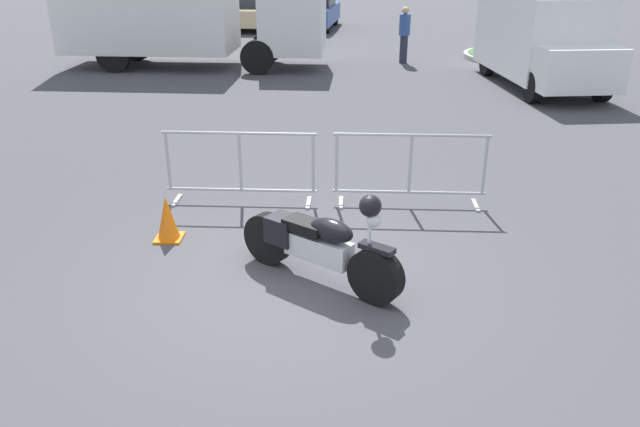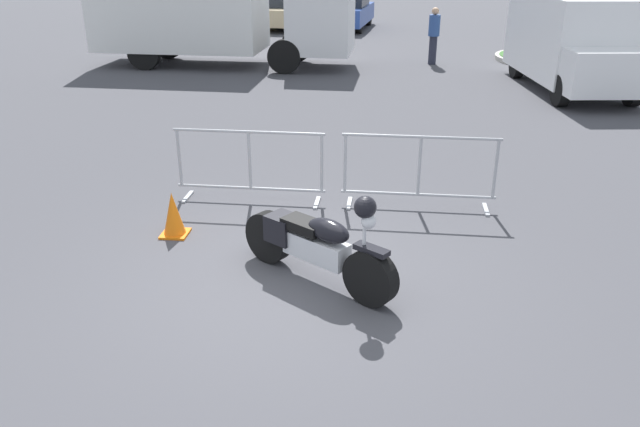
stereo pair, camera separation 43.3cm
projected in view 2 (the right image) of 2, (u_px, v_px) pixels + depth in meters
name	position (u px, v px, depth m)	size (l,w,h in m)	color
ground_plane	(291.00, 284.00, 6.97)	(120.00, 120.00, 0.00)	#424247
motorcycle	(316.00, 244.00, 6.85)	(1.83, 1.35, 1.19)	black
crowd_barrier_near	(250.00, 165.00, 8.97)	(2.19, 0.47, 1.07)	#9EA0A5
crowd_barrier_far	(419.00, 171.00, 8.74)	(2.19, 0.47, 1.07)	#9EA0A5
box_truck	(208.00, 10.00, 18.59)	(7.78, 2.52, 2.98)	white
delivery_van	(572.00, 40.00, 15.68)	(2.53, 5.20, 2.31)	white
parked_car_green	(164.00, 9.00, 28.10)	(2.17, 4.38, 1.43)	#236B38
parked_car_yellow	(224.00, 10.00, 27.84)	(2.08, 4.21, 1.38)	yellow
parked_car_tan	(284.00, 11.00, 27.17)	(2.15, 4.36, 1.42)	tan
parked_car_blue	(347.00, 11.00, 26.94)	(2.22, 4.50, 1.47)	#284799
pedestrian	(434.00, 34.00, 19.06)	(0.47, 0.47, 1.69)	#262838
planter_island	(561.00, 50.00, 19.92)	(3.45, 3.45, 1.05)	#ADA89E
traffic_cone	(173.00, 214.00, 8.01)	(0.34, 0.34, 0.59)	orange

